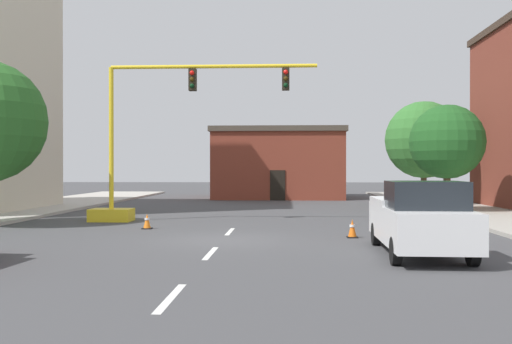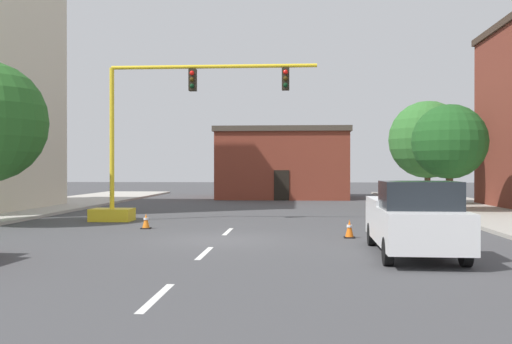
# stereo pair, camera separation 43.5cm
# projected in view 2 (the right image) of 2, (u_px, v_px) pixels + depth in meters

# --- Properties ---
(ground_plane) EXTENTS (160.00, 160.00, 0.00)m
(ground_plane) POSITION_uv_depth(u_px,v_px,m) (219.00, 240.00, 18.95)
(ground_plane) COLOR #424244
(lane_stripe_seg_1) EXTENTS (0.16, 2.40, 0.01)m
(lane_stripe_seg_1) POSITION_uv_depth(u_px,v_px,m) (157.00, 297.00, 10.47)
(lane_stripe_seg_1) COLOR silver
(lane_stripe_seg_1) RESTS_ON ground_plane
(lane_stripe_seg_2) EXTENTS (0.16, 2.40, 0.01)m
(lane_stripe_seg_2) POSITION_uv_depth(u_px,v_px,m) (205.00, 253.00, 15.96)
(lane_stripe_seg_2) COLOR silver
(lane_stripe_seg_2) RESTS_ON ground_plane
(lane_stripe_seg_3) EXTENTS (0.16, 2.40, 0.01)m
(lane_stripe_seg_3) POSITION_uv_depth(u_px,v_px,m) (228.00, 231.00, 21.44)
(lane_stripe_seg_3) COLOR silver
(lane_stripe_seg_3) RESTS_ON ground_plane
(building_brick_center) EXTENTS (10.18, 8.86, 5.45)m
(building_brick_center) POSITION_uv_depth(u_px,v_px,m) (283.00, 163.00, 46.64)
(building_brick_center) COLOR brown
(building_brick_center) RESTS_ON ground_plane
(traffic_signal_gantry) EXTENTS (9.89, 1.20, 6.83)m
(traffic_signal_gantry) POSITION_uv_depth(u_px,v_px,m) (141.00, 169.00, 25.67)
(traffic_signal_gantry) COLOR yellow
(traffic_signal_gantry) RESTS_ON ground_plane
(tree_right_mid) EXTENTS (3.83, 3.83, 5.61)m
(tree_right_mid) POSITION_uv_depth(u_px,v_px,m) (450.00, 142.00, 29.94)
(tree_right_mid) COLOR #4C3823
(tree_right_mid) RESTS_ON ground_plane
(tree_right_far) EXTENTS (4.80, 4.80, 6.52)m
(tree_right_far) POSITION_uv_depth(u_px,v_px,m) (428.00, 140.00, 36.34)
(tree_right_far) COLOR brown
(tree_right_far) RESTS_ON ground_plane
(pickup_truck_white) EXTENTS (2.13, 5.45, 1.99)m
(pickup_truck_white) POSITION_uv_depth(u_px,v_px,m) (413.00, 219.00, 15.58)
(pickup_truck_white) COLOR white
(pickup_truck_white) RESTS_ON ground_plane
(traffic_cone_roadside_a) EXTENTS (0.36, 0.36, 0.59)m
(traffic_cone_roadside_a) POSITION_uv_depth(u_px,v_px,m) (146.00, 221.00, 22.46)
(traffic_cone_roadside_a) COLOR black
(traffic_cone_roadside_a) RESTS_ON ground_plane
(traffic_cone_roadside_b) EXTENTS (0.36, 0.36, 0.62)m
(traffic_cone_roadside_b) POSITION_uv_depth(u_px,v_px,m) (349.00, 229.00, 19.48)
(traffic_cone_roadside_b) COLOR black
(traffic_cone_roadside_b) RESTS_ON ground_plane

